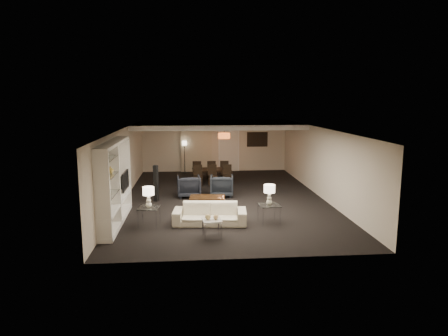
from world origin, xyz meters
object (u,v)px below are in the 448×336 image
coffee_table (207,203)px  side_table_right (269,214)px  sofa (210,214)px  floor_lamp (185,157)px  chair_nm (213,175)px  table_lamp_right (269,195)px  side_table_left (149,217)px  armchair_left (189,186)px  chair_fl (197,170)px  marble_table (212,228)px  vase_amber (110,170)px  vase_blue (106,194)px  chair_nl (198,176)px  chair_nr (227,175)px  pendant_light (224,136)px  television (122,181)px  chair_fr (224,170)px  chair_fm (211,170)px  table_lamp_left (149,197)px  armchair_right (222,186)px  floor_speaker (156,183)px  dining_table (212,176)px

coffee_table → side_table_right: size_ratio=2.00×
sofa → floor_lamp: size_ratio=1.34×
chair_nm → table_lamp_right: bearing=-78.7°
side_table_left → floor_lamp: size_ratio=0.37×
coffee_table → side_table_right: bearing=-43.3°
armchair_left → chair_fl: size_ratio=1.00×
sofa → chair_nm: size_ratio=2.46×
side_table_left → chair_fl: chair_fl is taller
marble_table → vase_amber: (-2.66, 0.88, 1.42)m
side_table_right → vase_amber: vase_amber is taller
vase_blue → floor_lamp: floor_lamp is taller
chair_nl → chair_nr: (1.20, 0.00, 0.00)m
pendant_light → television: pendant_light is taller
chair_nr → chair_fl: size_ratio=1.00×
side_table_right → chair_fr: size_ratio=0.67×
table_lamp_right → chair_fr: (-0.73, 6.44, -0.40)m
chair_nl → chair_nr: same height
chair_nl → chair_fm: (0.60, 1.30, 0.00)m
armchair_left → table_lamp_left: bearing=67.7°
pendant_light → coffee_table: (-0.95, -4.84, -1.72)m
floor_lamp → vase_amber: bearing=-102.5°
coffee_table → chair_fm: chair_fm is taller
armchair_right → side_table_left: size_ratio=1.49×
side_table_left → chair_fm: chair_fm is taller
pendant_light → marble_table: size_ratio=1.11×
table_lamp_left → chair_fl: size_ratio=0.70×
pendant_light → armchair_right: size_ratio=0.62×
chair_nr → chair_fm: size_ratio=1.00×
sofa → vase_blue: bearing=-155.7°
floor_speaker → chair_fr: size_ratio=1.51×
side_table_left → floor_speaker: (-0.03, 2.73, 0.37)m
coffee_table → chair_nm: (0.37, 3.54, 0.22)m
table_lamp_right → vase_blue: (-4.36, -0.91, 0.33)m
side_table_left → chair_nm: chair_nm is taller
coffee_table → dining_table: bearing=85.0°
table_lamp_left → pendant_light: bearing=67.6°
coffee_table → marble_table: bearing=-90.0°
side_table_left → floor_lamp: floor_lamp is taller
chair_nl → chair_fm: bearing=62.0°
coffee_table → television: (-2.63, -0.30, 0.83)m
dining_table → chair_nm: (0.00, -0.65, 0.14)m
floor_lamp → sofa: bearing=-84.3°
television → chair_fm: size_ratio=1.19×
table_lamp_left → television: bearing=125.6°
side_table_left → dining_table: (2.07, 5.79, 0.02)m
table_lamp_left → chair_nl: (1.47, 5.14, -0.40)m
table_lamp_right → side_table_left: bearing=180.0°
pendant_light → armchair_right: pendant_light is taller
table_lamp_left → marble_table: bearing=-32.9°
chair_fm → floor_lamp: size_ratio=0.55×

